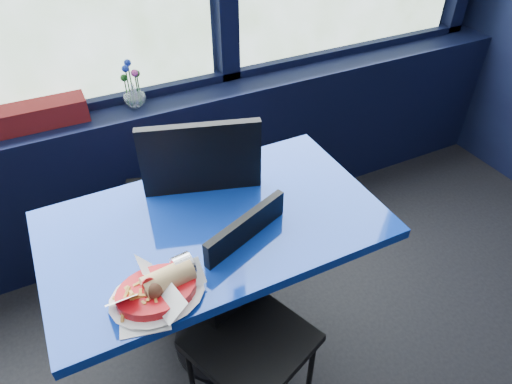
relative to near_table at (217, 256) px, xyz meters
name	(u,v)px	position (x,y,z in m)	size (l,w,h in m)	color
window_sill	(100,185)	(-0.30, 0.87, -0.17)	(5.00, 0.26, 0.80)	black
near_table	(217,256)	(0.00, 0.00, 0.00)	(1.20, 0.70, 0.75)	black
chair_near_front	(249,311)	(0.02, -0.23, -0.08)	(0.50, 0.50, 0.85)	black
chair_near_back	(187,203)	(-0.01, 0.31, 0.03)	(0.59, 0.59, 1.04)	black
planter_box	(26,117)	(-0.52, 0.88, 0.28)	(0.51, 0.13, 0.10)	maroon
flower_vase	(134,93)	(-0.04, 0.87, 0.30)	(0.12, 0.12, 0.22)	silver
food_basket	(158,290)	(-0.27, -0.24, 0.22)	(0.31, 0.31, 0.09)	red
ketchup_bottle	(189,161)	(0.00, 0.24, 0.29)	(0.07, 0.07, 0.25)	red
soda_cup	(227,166)	(0.14, 0.20, 0.25)	(0.08, 0.08, 0.26)	navy
napkin	(145,314)	(-0.33, -0.28, 0.18)	(0.14, 0.14, 0.00)	white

